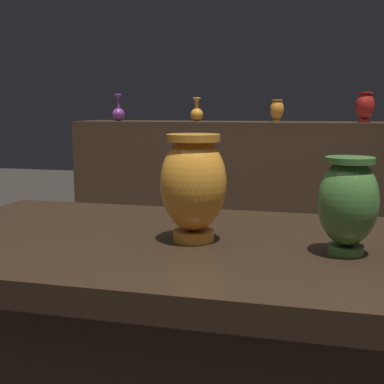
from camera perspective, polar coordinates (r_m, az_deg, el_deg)
back_display_shelf at (r=3.24m, az=9.37°, el=-0.86°), size 2.60×0.40×0.99m
vase_centerpiece at (r=1.01m, az=0.15°, el=0.99°), size 0.13×0.13×0.22m
vase_tall_behind at (r=0.96m, az=17.41°, el=-1.09°), size 0.11×0.11×0.18m
shelf_vase_center at (r=3.21m, az=9.69°, el=9.28°), size 0.09×0.09×0.14m
shelf_vase_right at (r=3.17m, az=19.16°, el=9.30°), size 0.11×0.11×0.18m
shelf_vase_far_left at (r=3.40m, az=-8.41°, el=8.94°), size 0.09×0.09×0.18m
shelf_vase_left at (r=3.30m, az=0.55°, el=9.00°), size 0.08×0.08×0.15m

